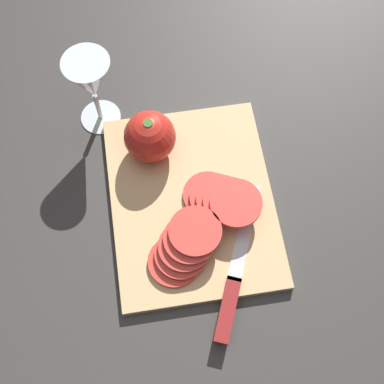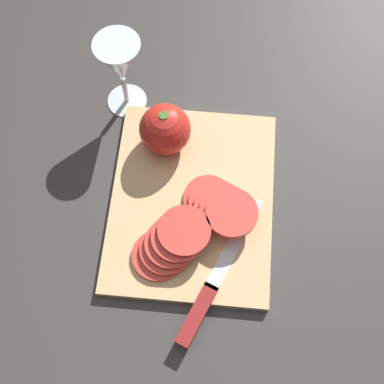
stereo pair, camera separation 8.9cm
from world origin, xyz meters
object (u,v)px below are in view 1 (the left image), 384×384
Objects in this scene: wine_glass at (91,82)px; knife at (231,293)px; tomato_slice_stack_near at (222,199)px; tomato_slice_stack_far at (185,247)px; whole_tomato at (150,137)px.

wine_glass is 0.42m from knife.
tomato_slice_stack_near reaches higher than knife.
tomato_slice_stack_near is 0.10m from tomato_slice_stack_far.
knife is at bearing -4.28° from tomato_slice_stack_near.
tomato_slice_stack_far is at bearing 8.97° from whole_tomato.
whole_tomato is (0.09, 0.09, -0.05)m from wine_glass.
wine_glass is at bearing 48.23° from knife.
knife is at bearing 18.45° from whole_tomato.
wine_glass is 0.30m from tomato_slice_stack_near.
wine_glass is at bearing -157.91° from tomato_slice_stack_far.
tomato_slice_stack_near is 1.00× the size of tomato_slice_stack_far.
wine_glass is 1.79× the size of whole_tomato.
tomato_slice_stack_near is at bearing 134.80° from tomato_slice_stack_far.
knife is at bearing 36.86° from tomato_slice_stack_far.
tomato_slice_stack_near is (0.21, 0.19, -0.08)m from wine_glass.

